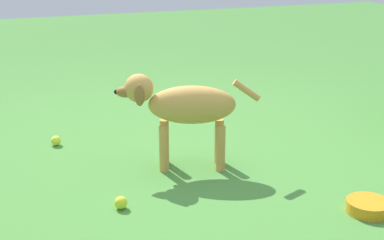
{
  "coord_description": "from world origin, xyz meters",
  "views": [
    {
      "loc": [
        -1.14,
        -3.07,
        1.29
      ],
      "look_at": [
        -0.02,
        -0.22,
        0.29
      ],
      "focal_mm": 51.71,
      "sensor_mm": 36.0,
      "label": 1
    }
  ],
  "objects_px": {
    "tennis_ball_1": "(56,141)",
    "water_bowl": "(368,206)",
    "tennis_ball_0": "(121,203)",
    "dog": "(183,106)"
  },
  "relations": [
    {
      "from": "tennis_ball_1",
      "to": "water_bowl",
      "type": "distance_m",
      "value": 2.01
    },
    {
      "from": "tennis_ball_1",
      "to": "tennis_ball_0",
      "type": "bearing_deg",
      "value": -80.63
    },
    {
      "from": "dog",
      "to": "tennis_ball_0",
      "type": "bearing_deg",
      "value": 59.23
    },
    {
      "from": "tennis_ball_0",
      "to": "water_bowl",
      "type": "distance_m",
      "value": 1.24
    },
    {
      "from": "water_bowl",
      "to": "tennis_ball_1",
      "type": "bearing_deg",
      "value": 130.67
    },
    {
      "from": "tennis_ball_0",
      "to": "dog",
      "type": "bearing_deg",
      "value": 38.96
    },
    {
      "from": "tennis_ball_0",
      "to": "water_bowl",
      "type": "height_order",
      "value": "tennis_ball_0"
    },
    {
      "from": "tennis_ball_1",
      "to": "water_bowl",
      "type": "height_order",
      "value": "tennis_ball_1"
    },
    {
      "from": "tennis_ball_0",
      "to": "tennis_ball_1",
      "type": "height_order",
      "value": "same"
    },
    {
      "from": "dog",
      "to": "water_bowl",
      "type": "height_order",
      "value": "dog"
    }
  ]
}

